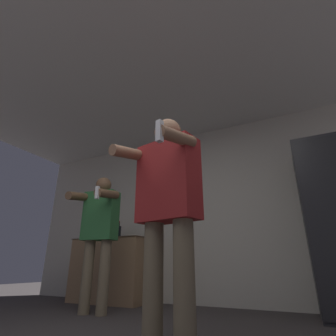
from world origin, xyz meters
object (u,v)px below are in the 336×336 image
at_px(bottle_green_wine, 112,233).
at_px(person_woman_foreground, 167,202).
at_px(bottle_clear_vodka, 101,231).
at_px(person_man_side, 99,227).
at_px(bottle_amber_bourbon, 118,231).

bearing_deg(bottle_green_wine, person_woman_foreground, -43.95).
distance_m(bottle_clear_vodka, person_woman_foreground, 2.79).
height_order(bottle_clear_vodka, person_woman_foreground, person_woman_foreground).
xyz_separation_m(bottle_green_wine, bottle_clear_vodka, (-0.23, 0.00, 0.05)).
xyz_separation_m(bottle_green_wine, person_man_side, (0.52, -0.93, -0.04)).
relative_size(bottle_amber_bourbon, person_woman_foreground, 0.18).
distance_m(bottle_amber_bourbon, bottle_clear_vodka, 0.34).
bearing_deg(bottle_amber_bourbon, bottle_clear_vodka, 180.00).
bearing_deg(person_woman_foreground, bottle_clear_vodka, 139.29).
relative_size(bottle_amber_bourbon, bottle_clear_vodka, 0.84).
bearing_deg(bottle_clear_vodka, person_woman_foreground, -40.71).
height_order(bottle_clear_vodka, person_man_side, person_man_side).
bearing_deg(bottle_green_wine, person_man_side, -60.59).
xyz_separation_m(bottle_green_wine, person_woman_foreground, (1.89, -1.82, -0.06)).
xyz_separation_m(person_woman_foreground, person_man_side, (-1.36, 0.89, 0.02)).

